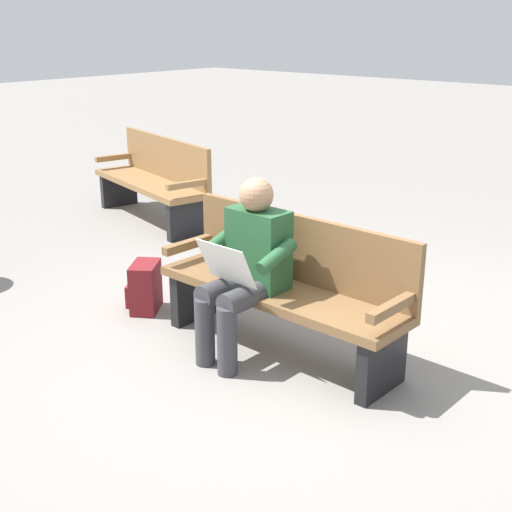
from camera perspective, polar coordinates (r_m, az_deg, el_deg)
name	(u,v)px	position (r m, az deg, el deg)	size (l,w,h in m)	color
ground_plane	(278,351)	(4.68, 1.85, -7.85)	(40.00, 40.00, 0.00)	gray
bench_near	(286,285)	(4.54, 2.49, -2.38)	(1.81, 0.52, 0.90)	brown
person_seated	(247,265)	(4.40, -0.78, -0.71)	(0.58, 0.58, 1.18)	#23512D
backpack	(145,287)	(5.31, -9.17, -2.58)	(0.33, 0.36, 0.38)	maroon
bench_far	(155,179)	(7.64, -8.35, 6.31)	(1.86, 0.89, 0.90)	olive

